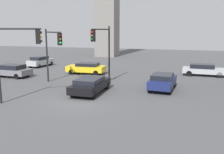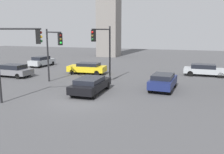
% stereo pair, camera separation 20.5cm
% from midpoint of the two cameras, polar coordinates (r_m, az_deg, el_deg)
% --- Properties ---
extents(ground_plane, '(101.15, 101.15, 0.00)m').
position_cam_midpoint_polar(ground_plane, '(18.10, -7.49, -5.61)').
color(ground_plane, '#4C4C4F').
extents(traffic_light_0, '(3.42, 3.23, 5.20)m').
position_cam_midpoint_polar(traffic_light_0, '(23.06, -13.21, 7.20)').
color(traffic_light_0, black).
rests_on(traffic_light_0, ground_plane).
extents(traffic_light_1, '(0.57, 3.89, 5.47)m').
position_cam_midpoint_polar(traffic_light_1, '(23.20, -1.97, 7.85)').
color(traffic_light_1, black).
rests_on(traffic_light_1, ground_plane).
extents(traffic_light_2, '(2.68, 1.76, 5.48)m').
position_cam_midpoint_polar(traffic_light_2, '(18.40, -20.72, 6.26)').
color(traffic_light_2, black).
rests_on(traffic_light_2, ground_plane).
extents(car_1, '(4.66, 2.04, 1.32)m').
position_cam_midpoint_polar(car_1, '(29.57, 20.88, 1.60)').
color(car_1, '#ADB2B7').
rests_on(car_1, ground_plane).
extents(car_2, '(4.55, 2.09, 1.38)m').
position_cam_midpoint_polar(car_2, '(29.24, -21.94, 1.46)').
color(car_2, slate).
rests_on(car_2, ground_plane).
extents(car_3, '(4.50, 2.19, 1.30)m').
position_cam_midpoint_polar(car_3, '(29.08, -5.54, 2.12)').
color(car_3, yellow).
rests_on(car_3, ground_plane).
extents(car_4, '(2.08, 4.78, 1.29)m').
position_cam_midpoint_polar(car_4, '(20.22, -4.71, -1.74)').
color(car_4, black).
rests_on(car_4, ground_plane).
extents(car_5, '(2.15, 4.29, 1.41)m').
position_cam_midpoint_polar(car_5, '(21.62, 12.01, -0.95)').
color(car_5, navy).
rests_on(car_5, ground_plane).
extents(car_6, '(2.00, 4.23, 1.43)m').
position_cam_midpoint_polar(car_6, '(36.26, -15.80, 3.56)').
color(car_6, '#ADB2B7').
rests_on(car_6, ground_plane).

